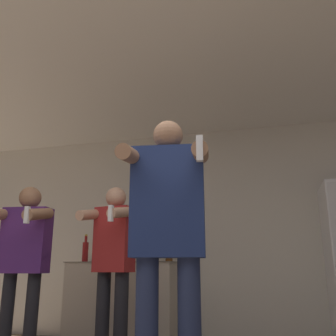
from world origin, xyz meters
TOP-DOWN VIEW (x-y plane):
  - wall_back at (0.00, 3.30)m, footprint 7.00×0.06m
  - ceiling_slab at (0.00, 1.63)m, footprint 7.00×3.79m
  - counter at (-0.90, 2.97)m, footprint 1.28×0.62m
  - bottle_clear_vodka at (-0.89, 2.97)m, footprint 0.09×0.09m
  - bottle_tall_gin at (-1.05, 2.97)m, footprint 0.07×0.07m
  - bottle_green_wine at (-0.60, 2.97)m, footprint 0.10×0.10m
  - bottle_brown_liquor at (-1.43, 2.97)m, footprint 0.07×0.07m
  - bottle_dark_rum at (-0.36, 2.97)m, footprint 0.08×0.08m
  - person_woman_foreground at (0.20, 0.86)m, footprint 0.56×0.52m
  - person_man_side at (-1.39, 1.71)m, footprint 0.55×0.57m
  - person_spectator_back at (-0.62, 1.97)m, footprint 0.47×0.50m

SIDE VIEW (x-z plane):
  - counter at x=-0.90m, z-range 0.00..0.90m
  - person_spectator_back at x=-0.62m, z-range 0.13..1.72m
  - person_man_side at x=-1.39m, z-range 0.19..1.77m
  - bottle_clear_vodka at x=-0.89m, z-range 0.87..1.11m
  - bottle_green_wine at x=-0.60m, z-range 0.87..1.16m
  - bottle_tall_gin at x=-1.05m, z-range 0.87..1.17m
  - bottle_dark_rum at x=-0.36m, z-range 0.87..1.18m
  - person_woman_foreground at x=0.20m, z-range 0.16..1.90m
  - bottle_brown_liquor at x=-1.43m, z-range 0.87..1.21m
  - wall_back at x=0.00m, z-range 0.00..2.55m
  - ceiling_slab at x=0.00m, z-range 2.55..2.60m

